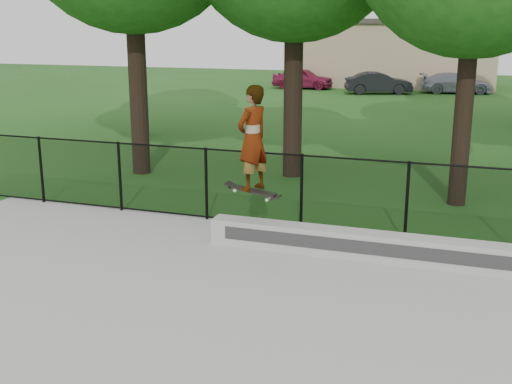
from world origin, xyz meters
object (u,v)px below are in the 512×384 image
car_a (303,78)px  car_c (456,83)px  car_b (378,83)px  grind_ledge (365,245)px  skater_airborne (253,140)px

car_a → car_c: car_a is taller
car_b → car_c: car_b is taller
grind_ledge → car_c: bearing=89.5°
car_b → skater_airborne: 27.84m
car_a → skater_airborne: bearing=-165.9°
car_a → car_c: (9.26, 0.29, -0.06)m
car_c → skater_airborne: size_ratio=1.89×
car_b → skater_airborne: size_ratio=1.75×
car_b → grind_ledge: bearing=169.7°
grind_ledge → skater_airborne: (-2.03, -0.03, 1.71)m
car_c → skater_airborne: skater_airborne is taller
grind_ledge → car_b: bearing=98.2°
car_a → skater_airborne: size_ratio=1.90×
skater_airborne → car_c: bearing=85.6°
car_c → skater_airborne: (-2.29, -29.59, 1.41)m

